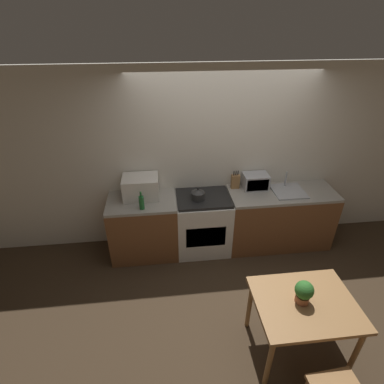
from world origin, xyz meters
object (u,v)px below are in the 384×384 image
Objects in this scene: stove_range at (203,223)px; dining_table at (304,308)px; microwave at (141,187)px; bottle at (142,202)px; toaster_oven at (255,181)px; kettle at (198,194)px.

stove_range is 0.93× the size of dining_table.
microwave is 2.46m from dining_table.
bottle is at bearing -87.19° from microwave.
microwave is at bearing 131.05° from dining_table.
toaster_oven is at bearing 1.86° from microwave.
dining_table is (1.58, -1.52, -0.36)m from bottle.
kettle reaches higher than stove_range.
microwave is at bearing -178.14° from toaster_oven.
stove_range is 0.98m from toaster_oven.
kettle is at bearing -167.05° from toaster_oven.
dining_table is at bearing -43.96° from bottle.
bottle is at bearing -166.68° from stove_range.
stove_range is at bearing -168.30° from toaster_oven.
toaster_oven is at bearing 88.71° from dining_table.
kettle is at bearing 12.07° from bottle.
stove_range is 0.54m from kettle.
kettle is 0.79m from microwave.
bottle is at bearing -167.46° from toaster_oven.
kettle is at bearing -10.69° from microwave.
stove_range is 1.88m from dining_table.
microwave is 0.31m from bottle.
microwave is at bearing 92.81° from bottle.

